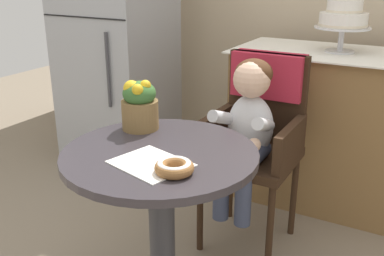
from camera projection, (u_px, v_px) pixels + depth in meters
cafe_table at (161, 202)px, 1.70m from camera, size 0.72×0.72×0.72m
wicker_chair at (259, 119)px, 2.20m from camera, size 0.42×0.45×0.95m
seated_child at (248, 121)px, 2.06m from camera, size 0.27×0.32×0.73m
paper_napkin at (151, 164)px, 1.52m from camera, size 0.29×0.26×0.00m
donut_front at (174, 167)px, 1.45m from camera, size 0.13×0.13×0.04m
flower_vase at (139, 104)px, 1.81m from camera, size 0.15×0.15×0.21m
display_counter at (368, 134)px, 2.53m from camera, size 1.56×0.62×0.90m
tiered_cake_stand at (343, 18)px, 2.41m from camera, size 0.30×0.30×0.28m
refrigerator at (117, 46)px, 2.96m from camera, size 0.64×0.63×1.70m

